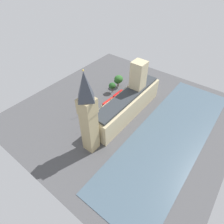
{
  "coord_description": "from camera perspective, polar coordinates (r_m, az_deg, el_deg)",
  "views": [
    {
      "loc": [
        -54.59,
        84.18,
        89.58
      ],
      "look_at": [
        1.0,
        12.83,
        9.02
      ],
      "focal_mm": 30.2,
      "sensor_mm": 36.0,
      "label": 1
    }
  ],
  "objects": [
    {
      "name": "plane_tree_far_end",
      "position": [
        157.05,
        2.02,
        9.94
      ],
      "size": [
        7.14,
        7.14,
        10.06
      ],
      "color": "brown",
      "rests_on": "ground"
    },
    {
      "name": "plane_tree_midblock",
      "position": [
        157.36,
        1.72,
        9.48
      ],
      "size": [
        5.86,
        5.86,
        8.25
      ],
      "color": "brown",
      "rests_on": "ground"
    },
    {
      "name": "parliament_building",
      "position": [
        128.63,
        5.06,
        3.07
      ],
      "size": [
        13.84,
        62.8,
        35.37
      ],
      "color": "#CCBA8E",
      "rests_on": "ground"
    },
    {
      "name": "car_black_under_trees",
      "position": [
        156.4,
        4.41,
        7.01
      ],
      "size": [
        2.22,
        4.36,
        1.74
      ],
      "rotation": [
        0.0,
        0.0,
        3.06
      ],
      "color": "black",
      "rests_on": "ground"
    },
    {
      "name": "river_thames",
      "position": [
        124.37,
        17.13,
        -6.78
      ],
      "size": [
        38.65,
        125.01,
        0.25
      ],
      "primitive_type": "cube",
      "color": "#475B6B",
      "rests_on": "ground"
    },
    {
      "name": "ground_plane",
      "position": [
        134.5,
        3.7,
        -0.18
      ],
      "size": [
        138.9,
        138.9,
        0.0
      ],
      "primitive_type": "plane",
      "color": "#4C4C4F"
    },
    {
      "name": "clock_tower",
      "position": [
        94.81,
        -7.28,
        -0.53
      ],
      "size": [
        7.99,
        7.99,
        51.05
      ],
      "color": "tan",
      "rests_on": "ground"
    },
    {
      "name": "double_decker_bus_trailing",
      "position": [
        145.93,
        1.9,
        5.09
      ],
      "size": [
        2.81,
        10.55,
        4.75
      ],
      "rotation": [
        0.0,
        0.0,
        -0.02
      ],
      "color": "red",
      "rests_on": "ground"
    },
    {
      "name": "plane_tree_opposite_hall",
      "position": [
        137.24,
        -6.55,
        3.89
      ],
      "size": [
        4.8,
        4.8,
        8.15
      ],
      "color": "brown",
      "rests_on": "ground"
    },
    {
      "name": "pedestrian_corner",
      "position": [
        126.49,
        -4.1,
        -3.04
      ],
      "size": [
        0.61,
        0.51,
        1.72
      ],
      "rotation": [
        0.0,
        0.0,
        1.52
      ],
      "color": "maroon",
      "rests_on": "ground"
    },
    {
      "name": "pedestrian_kerbside",
      "position": [
        151.77,
        6.33,
        5.57
      ],
      "size": [
        0.65,
        0.68,
        1.63
      ],
      "rotation": [
        0.0,
        0.0,
        0.65
      ],
      "color": "gray",
      "rests_on": "ground"
    },
    {
      "name": "plane_tree_slot_10",
      "position": [
        150.14,
        0.08,
        7.96
      ],
      "size": [
        5.6,
        5.6,
        8.63
      ],
      "color": "brown",
      "rests_on": "ground"
    },
    {
      "name": "car_white_near_tower",
      "position": [
        131.19,
        -5.6,
        -1.09
      ],
      "size": [
        1.94,
        4.85,
        1.74
      ],
      "rotation": [
        0.0,
        0.0,
        3.1
      ],
      "color": "silver",
      "rests_on": "ground"
    },
    {
      "name": "double_decker_bus_by_river_gate",
      "position": [
        138.41,
        -1.09,
        2.77
      ],
      "size": [
        3.1,
        10.62,
        4.75
      ],
      "rotation": [
        0.0,
        0.0,
        -0.05
      ],
      "color": "red",
      "rests_on": "ground"
    },
    {
      "name": "street_lamp_slot_11",
      "position": [
        130.03,
        -10.33,
        0.15
      ],
      "size": [
        0.56,
        0.56,
        6.89
      ],
      "color": "black",
      "rests_on": "ground"
    },
    {
      "name": "pedestrian_leading",
      "position": [
        153.29,
        6.64,
        5.95
      ],
      "size": [
        0.59,
        0.66,
        1.61
      ],
      "rotation": [
        0.0,
        0.0,
        0.4
      ],
      "color": "#336B60",
      "rests_on": "ground"
    }
  ]
}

